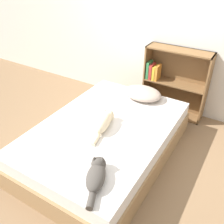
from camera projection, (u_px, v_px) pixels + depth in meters
ground_plane at (106, 154)px, 3.01m from camera, size 8.00×8.00×0.00m
wall_back at (162, 22)px, 3.39m from camera, size 8.00×0.06×2.50m
bed at (105, 141)px, 2.90m from camera, size 1.36×2.01×0.42m
pillow at (142, 93)px, 3.27m from camera, size 0.50×0.38×0.14m
cat_light at (105, 121)px, 2.73m from camera, size 0.21×0.54×0.16m
cat_dark at (96, 174)px, 2.10m from camera, size 0.29×0.47×0.16m
bookshelf at (174, 81)px, 3.56m from camera, size 0.89×0.26×0.98m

